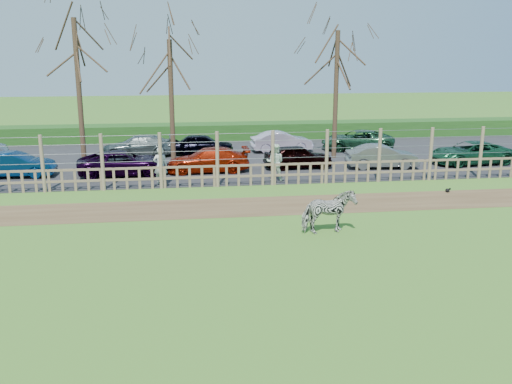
{
  "coord_description": "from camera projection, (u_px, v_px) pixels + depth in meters",
  "views": [
    {
      "loc": [
        -1.61,
        -16.96,
        6.08
      ],
      "look_at": [
        1.0,
        2.5,
        1.1
      ],
      "focal_mm": 40.0,
      "sensor_mm": 36.0,
      "label": 1
    }
  ],
  "objects": [
    {
      "name": "car_1",
      "position": [
        15.0,
        165.0,
        27.29
      ],
      "size": [
        3.67,
        1.36,
        1.2
      ],
      "primitive_type": "imported",
      "rotation": [
        0.0,
        0.0,
        1.55
      ],
      "color": "#06264C",
      "rests_on": "asphalt"
    },
    {
      "name": "car_9",
      "position": [
        138.0,
        146.0,
        32.48
      ],
      "size": [
        4.22,
        1.89,
        1.2
      ],
      "primitive_type": "imported",
      "rotation": [
        0.0,
        0.0,
        4.76
      ],
      "color": "#54605E",
      "rests_on": "asphalt"
    },
    {
      "name": "car_5",
      "position": [
        382.0,
        156.0,
        29.37
      ],
      "size": [
        3.74,
        1.58,
        1.2
      ],
      "primitive_type": "imported",
      "rotation": [
        0.0,
        0.0,
        1.49
      ],
      "color": "#5A5E5D",
      "rests_on": "asphalt"
    },
    {
      "name": "hedge",
      "position": [
        204.0,
        132.0,
        38.51
      ],
      "size": [
        46.0,
        2.0,
        1.1
      ],
      "primitive_type": "cube",
      "color": "#1E4716",
      "rests_on": "ground"
    },
    {
      "name": "car_2",
      "position": [
        123.0,
        163.0,
        27.66
      ],
      "size": [
        4.48,
        2.38,
        1.2
      ],
      "primitive_type": "imported",
      "rotation": [
        0.0,
        0.0,
        1.66
      ],
      "color": "black",
      "rests_on": "asphalt"
    },
    {
      "name": "car_6",
      "position": [
        470.0,
        153.0,
        30.4
      ],
      "size": [
        4.49,
        2.4,
        1.2
      ],
      "primitive_type": "imported",
      "rotation": [
        0.0,
        0.0,
        4.81
      ],
      "color": "#14482C",
      "rests_on": "asphalt"
    },
    {
      "name": "crow",
      "position": [
        448.0,
        190.0,
        24.64
      ],
      "size": [
        0.25,
        0.18,
        0.2
      ],
      "color": "black",
      "rests_on": "ground"
    },
    {
      "name": "zebra",
      "position": [
        328.0,
        212.0,
        19.06
      ],
      "size": [
        1.87,
        1.07,
        1.49
      ],
      "primitive_type": "imported",
      "rotation": [
        0.0,
        0.0,
        1.73
      ],
      "color": "gray",
      "rests_on": "ground"
    },
    {
      "name": "visitor_a",
      "position": [
        160.0,
        166.0,
        25.71
      ],
      "size": [
        0.63,
        0.41,
        1.72
      ],
      "primitive_type": "imported",
      "rotation": [
        0.0,
        0.0,
        3.14
      ],
      "color": "silver",
      "rests_on": "asphalt"
    },
    {
      "name": "car_3",
      "position": [
        208.0,
        160.0,
        28.45
      ],
      "size": [
        4.16,
        1.75,
        1.2
      ],
      "primitive_type": "imported",
      "rotation": [
        0.0,
        0.0,
        4.73
      ],
      "color": "maroon",
      "rests_on": "asphalt"
    },
    {
      "name": "asphalt",
      "position": [
        210.0,
        159.0,
        31.92
      ],
      "size": [
        44.0,
        13.0,
        0.04
      ],
      "primitive_type": "cube",
      "color": "#232326",
      "rests_on": "ground"
    },
    {
      "name": "dirt_strip",
      "position": [
        224.0,
        207.0,
        22.31
      ],
      "size": [
        34.0,
        2.8,
        0.01
      ],
      "primitive_type": "cube",
      "color": "brown",
      "rests_on": "ground"
    },
    {
      "name": "tree_right",
      "position": [
        337.0,
        64.0,
        31.06
      ],
      "size": [
        4.8,
        4.8,
        7.35
      ],
      "color": "#3D2B1E",
      "rests_on": "ground"
    },
    {
      "name": "ground",
      "position": [
        235.0,
        246.0,
        17.99
      ],
      "size": [
        120.0,
        120.0,
        0.0
      ],
      "primitive_type": "plane",
      "color": "#6CA130",
      "rests_on": "ground"
    },
    {
      "name": "car_4",
      "position": [
        298.0,
        157.0,
        29.34
      ],
      "size": [
        3.58,
        1.56,
        1.2
      ],
      "primitive_type": "imported",
      "rotation": [
        0.0,
        0.0,
        1.61
      ],
      "color": "black",
      "rests_on": "asphalt"
    },
    {
      "name": "tree_left",
      "position": [
        77.0,
        58.0,
        27.78
      ],
      "size": [
        4.8,
        4.8,
        7.88
      ],
      "color": "#3D2B1E",
      "rests_on": "ground"
    },
    {
      "name": "car_12",
      "position": [
        357.0,
        140.0,
        34.57
      ],
      "size": [
        4.55,
        2.55,
        1.2
      ],
      "primitive_type": "imported",
      "rotation": [
        0.0,
        0.0,
        4.58
      ],
      "color": "#1C462B",
      "rests_on": "asphalt"
    },
    {
      "name": "fence",
      "position": [
        218.0,
        169.0,
        25.48
      ],
      "size": [
        30.16,
        0.16,
        2.5
      ],
      "color": "brown",
      "rests_on": "ground"
    },
    {
      "name": "tree_mid",
      "position": [
        170.0,
        72.0,
        29.51
      ],
      "size": [
        4.8,
        4.8,
        6.83
      ],
      "color": "#3D2B1E",
      "rests_on": "ground"
    },
    {
      "name": "car_10",
      "position": [
        203.0,
        144.0,
        33.05
      ],
      "size": [
        3.62,
        1.68,
        1.2
      ],
      "primitive_type": "imported",
      "rotation": [
        0.0,
        0.0,
        1.49
      ],
      "color": "black",
      "rests_on": "asphalt"
    },
    {
      "name": "car_11",
      "position": [
        281.0,
        141.0,
        34.07
      ],
      "size": [
        3.73,
        1.55,
        1.2
      ],
      "primitive_type": "imported",
      "rotation": [
        0.0,
        0.0,
        1.65
      ],
      "color": "#C2AFC7",
      "rests_on": "asphalt"
    },
    {
      "name": "visitor_b",
      "position": [
        275.0,
        162.0,
        26.53
      ],
      "size": [
        1.0,
        0.88,
        1.72
      ],
      "primitive_type": "imported",
      "rotation": [
        0.0,
        0.0,
        2.83
      ],
      "color": "silver",
      "rests_on": "asphalt"
    }
  ]
}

